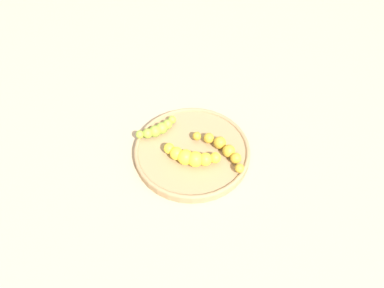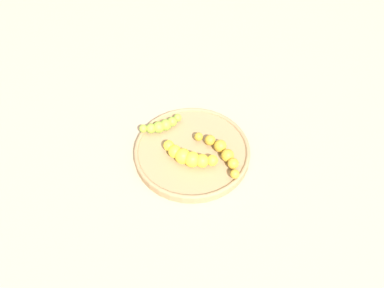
# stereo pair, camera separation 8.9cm
# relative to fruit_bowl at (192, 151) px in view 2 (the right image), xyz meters

# --- Properties ---
(ground_plane) EXTENTS (2.40, 2.40, 0.00)m
(ground_plane) POSITION_rel_fruit_bowl_xyz_m (0.00, 0.00, -0.01)
(ground_plane) COLOR tan
(fruit_bowl) EXTENTS (0.27, 0.27, 0.02)m
(fruit_bowl) POSITION_rel_fruit_bowl_xyz_m (0.00, 0.00, 0.00)
(fruit_bowl) COLOR #A08259
(fruit_bowl) RESTS_ON ground_plane
(banana_spotted) EXTENTS (0.09, 0.13, 0.03)m
(banana_spotted) POSITION_rel_fruit_bowl_xyz_m (-0.01, 0.07, 0.02)
(banana_spotted) COLOR gold
(banana_spotted) RESTS_ON fruit_bowl
(banana_green) EXTENTS (0.08, 0.08, 0.03)m
(banana_green) POSITION_rel_fruit_bowl_xyz_m (-0.03, -0.09, 0.02)
(banana_green) COLOR #8CAD38
(banana_green) RESTS_ON fruit_bowl
(banana_yellow) EXTENTS (0.05, 0.13, 0.04)m
(banana_yellow) POSITION_rel_fruit_bowl_xyz_m (0.04, 0.00, 0.02)
(banana_yellow) COLOR yellow
(banana_yellow) RESTS_ON fruit_bowl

